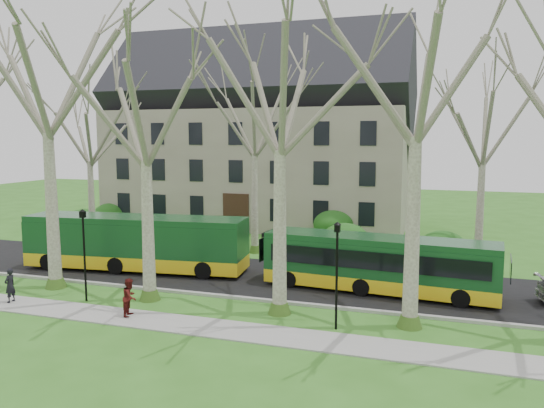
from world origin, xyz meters
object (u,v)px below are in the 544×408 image
Objects in this scene: pedestrian_b at (130,297)px; bus_lead at (136,242)px; pedestrian_a at (10,285)px; bus_follow at (378,263)px.

bus_lead is at bearing 18.68° from pedestrian_b.
pedestrian_a is 0.98× the size of pedestrian_b.
bus_follow is at bearing -6.70° from bus_lead.
pedestrian_b is (4.19, -7.10, -0.80)m from bus_lead.
bus_lead is 8.28m from pedestrian_b.
bus_lead is at bearing -175.49° from bus_follow.
pedestrian_b is at bearing -65.82° from bus_lead.
pedestrian_b is at bearing -139.30° from bus_follow.
pedestrian_b is (-9.72, -7.01, -0.61)m from bus_follow.
bus_follow reaches higher than pedestrian_a.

